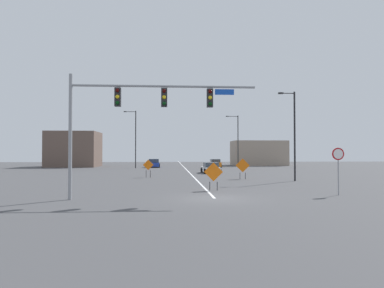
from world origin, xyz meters
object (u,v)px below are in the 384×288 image
(street_lamp_near_left, at_px, (135,137))
(car_blue_passing, at_px, (154,163))
(traffic_signal_assembly, at_px, (137,107))
(car_white_mid, at_px, (211,168))
(construction_sign_left_shoulder, at_px, (148,166))
(construction_sign_right_lane, at_px, (243,166))
(construction_sign_left_lane, at_px, (213,173))
(stop_sign, at_px, (338,162))
(car_orange_far, at_px, (215,163))
(street_lamp_near_right, at_px, (294,132))
(street_lamp_far_left, at_px, (237,139))

(street_lamp_near_left, distance_m, car_blue_passing, 6.23)
(street_lamp_near_left, bearing_deg, traffic_signal_assembly, -84.28)
(car_white_mid, bearing_deg, construction_sign_left_shoulder, -136.25)
(construction_sign_right_lane, xyz_separation_m, car_white_mid, (-1.95, 9.98, -0.65))
(construction_sign_left_shoulder, relative_size, construction_sign_left_lane, 0.96)
(stop_sign, relative_size, construction_sign_right_lane, 1.44)
(stop_sign, bearing_deg, car_blue_passing, 107.84)
(construction_sign_right_lane, bearing_deg, construction_sign_left_lane, -112.47)
(traffic_signal_assembly, relative_size, construction_sign_left_lane, 5.45)
(construction_sign_right_lane, height_order, car_orange_far, construction_sign_right_lane)
(street_lamp_near_right, xyz_separation_m, construction_sign_left_shoulder, (-13.52, 5.47, -3.29))
(construction_sign_left_shoulder, distance_m, construction_sign_left_lane, 13.89)
(stop_sign, xyz_separation_m, car_white_mid, (-5.16, 23.00, -1.43))
(construction_sign_left_shoulder, height_order, car_orange_far, construction_sign_left_shoulder)
(car_orange_far, relative_size, car_white_mid, 0.93)
(construction_sign_left_shoulder, xyz_separation_m, car_blue_passing, (-0.49, 24.59, -0.50))
(street_lamp_near_left, bearing_deg, construction_sign_right_lane, -62.25)
(street_lamp_near_right, xyz_separation_m, construction_sign_left_lane, (-8.30, -7.39, -3.28))
(street_lamp_far_left, relative_size, construction_sign_left_shoulder, 4.87)
(street_lamp_far_left, height_order, street_lamp_near_right, street_lamp_far_left)
(construction_sign_left_lane, xyz_separation_m, car_blue_passing, (-5.71, 37.46, -0.52))
(street_lamp_far_left, relative_size, car_orange_far, 2.34)
(street_lamp_near_right, height_order, construction_sign_right_lane, street_lamp_near_right)
(car_blue_passing, bearing_deg, car_white_mid, -65.77)
(traffic_signal_assembly, relative_size, construction_sign_right_lane, 5.19)
(construction_sign_left_lane, distance_m, car_orange_far, 36.79)
(street_lamp_near_right, height_order, car_orange_far, street_lamp_near_right)
(street_lamp_near_left, height_order, construction_sign_left_lane, street_lamp_near_left)
(street_lamp_far_left, distance_m, construction_sign_right_lane, 27.48)
(construction_sign_right_lane, xyz_separation_m, car_blue_passing, (-9.83, 27.49, -0.58))
(traffic_signal_assembly, distance_m, construction_sign_left_shoulder, 17.51)
(construction_sign_left_shoulder, bearing_deg, car_white_mid, 43.75)
(street_lamp_near_left, xyz_separation_m, car_orange_far, (13.55, 2.12, -4.49))
(street_lamp_near_left, height_order, construction_sign_right_lane, street_lamp_near_left)
(construction_sign_left_shoulder, xyz_separation_m, construction_sign_right_lane, (9.35, -2.90, 0.08))
(stop_sign, xyz_separation_m, street_lamp_far_left, (1.46, 39.86, 2.94))
(construction_sign_left_shoulder, distance_m, car_white_mid, 10.25)
(car_white_mid, bearing_deg, street_lamp_near_left, 127.06)
(construction_sign_right_lane, relative_size, car_orange_far, 0.52)
(traffic_signal_assembly, xyz_separation_m, car_blue_passing, (-0.86, 41.63, -4.52))
(street_lamp_far_left, relative_size, construction_sign_right_lane, 4.47)
(street_lamp_far_left, xyz_separation_m, car_white_mid, (-6.62, -16.85, -4.36))
(traffic_signal_assembly, height_order, street_lamp_near_left, street_lamp_near_left)
(street_lamp_far_left, height_order, construction_sign_left_lane, street_lamp_far_left)
(traffic_signal_assembly, bearing_deg, construction_sign_left_shoulder, 91.27)
(car_blue_passing, bearing_deg, car_orange_far, -5.38)
(construction_sign_left_shoulder, height_order, car_blue_passing, construction_sign_left_shoulder)
(street_lamp_far_left, distance_m, street_lamp_near_right, 29.41)
(street_lamp_near_left, height_order, car_orange_far, street_lamp_near_left)
(street_lamp_near_right, relative_size, car_white_mid, 1.97)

